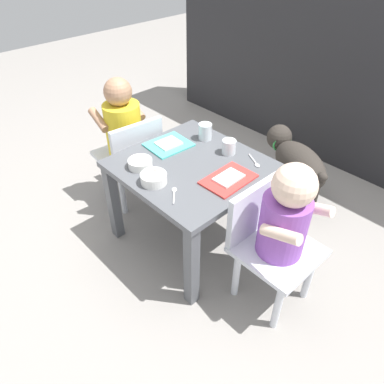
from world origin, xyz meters
TOP-DOWN VIEW (x-y plane):
  - ground_plane at (0.00, 0.00)m, footprint 7.00×7.00m
  - kitchen_cabinet_back at (0.00, 1.22)m, footprint 2.34×0.33m
  - dining_table at (0.00, 0.00)m, footprint 0.58×0.55m
  - seated_child_left at (-0.45, -0.02)m, footprint 0.31×0.31m
  - seated_child_right at (0.45, 0.00)m, footprint 0.28×0.28m
  - dog at (0.13, 0.62)m, footprint 0.48×0.31m
  - food_tray_left at (-0.18, 0.03)m, footprint 0.17×0.19m
  - food_tray_right at (0.18, 0.03)m, footprint 0.14×0.21m
  - water_cup_left at (0.05, 0.17)m, footprint 0.06×0.06m
  - water_cup_right at (-0.11, 0.19)m, footprint 0.06×0.06m
  - cereal_bowl_left_side at (-0.13, -0.17)m, footprint 0.10×0.10m
  - cereal_bowl_right_side at (-0.01, -0.19)m, footprint 0.10×0.10m
  - spoon_by_left_tray at (0.10, -0.19)m, footprint 0.08×0.08m
  - spoon_by_right_tray at (0.17, 0.20)m, footprint 0.09×0.06m

SIDE VIEW (x-z plane):
  - ground_plane at x=0.00m, z-range 0.00..0.00m
  - dog at x=0.13m, z-range 0.05..0.39m
  - dining_table at x=0.00m, z-range 0.14..0.56m
  - seated_child_right at x=0.45m, z-range 0.08..0.72m
  - seated_child_left at x=-0.45m, z-range 0.07..0.73m
  - spoon_by_left_tray at x=0.10m, z-range 0.42..0.43m
  - spoon_by_right_tray at x=0.17m, z-range 0.42..0.43m
  - food_tray_left at x=-0.18m, z-range 0.42..0.43m
  - food_tray_right at x=0.18m, z-range 0.42..0.43m
  - cereal_bowl_left_side at x=-0.13m, z-range 0.42..0.46m
  - cereal_bowl_right_side at x=-0.01m, z-range 0.42..0.46m
  - water_cup_left at x=0.05m, z-range 0.42..0.48m
  - water_cup_right at x=-0.11m, z-range 0.42..0.49m
  - kitchen_cabinet_back at x=0.00m, z-range 0.00..1.03m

